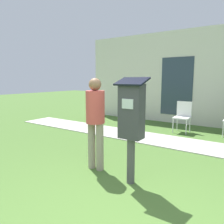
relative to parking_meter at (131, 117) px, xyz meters
The scene contains 5 objects.
sidewalk 2.69m from the parking_meter, 79.13° to the left, with size 12.00×1.10×0.02m.
building_facade 5.01m from the parking_meter, 84.58° to the left, with size 10.00×0.26×3.20m.
parking_meter is the anchor object (origin of this frame).
person_standing 0.78m from the parking_meter, behind, with size 0.32×0.32×1.58m.
outdoor_chair_left 3.74m from the parking_meter, 95.12° to the left, with size 0.44×0.44×0.90m.
Camera 1 is at (1.06, -1.60, 1.57)m, focal length 35.00 mm.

